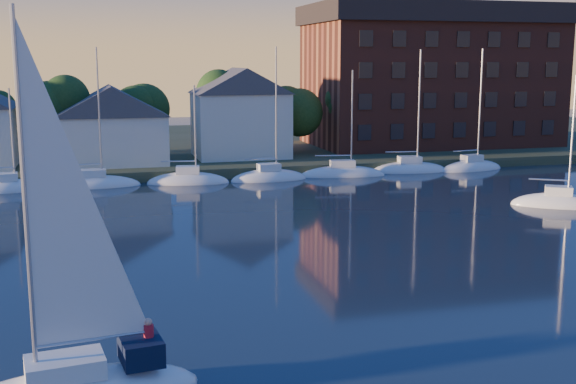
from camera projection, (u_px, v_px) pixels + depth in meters
name	position (u px, v px, depth m)	size (l,w,h in m)	color
shoreline_land	(156.00, 150.00, 94.09)	(160.00, 50.00, 2.00)	#333E24
wooden_dock	(177.00, 178.00, 72.28)	(120.00, 3.00, 1.00)	brown
clubhouse_centre	(111.00, 124.00, 74.53)	(11.55, 8.40, 8.08)	white
clubhouse_east	(240.00, 112.00, 79.92)	(10.50, 8.40, 9.80)	white
condo_block	(431.00, 75.00, 91.64)	(31.00, 17.00, 17.40)	brown
tree_line	(181.00, 100.00, 81.94)	(93.40, 5.40, 8.90)	#362618
moored_fleet	(138.00, 184.00, 68.37)	(79.50, 2.40, 12.05)	white
drifting_sailboat_right	(558.00, 205.00, 58.17)	(7.53, 5.96, 11.62)	white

